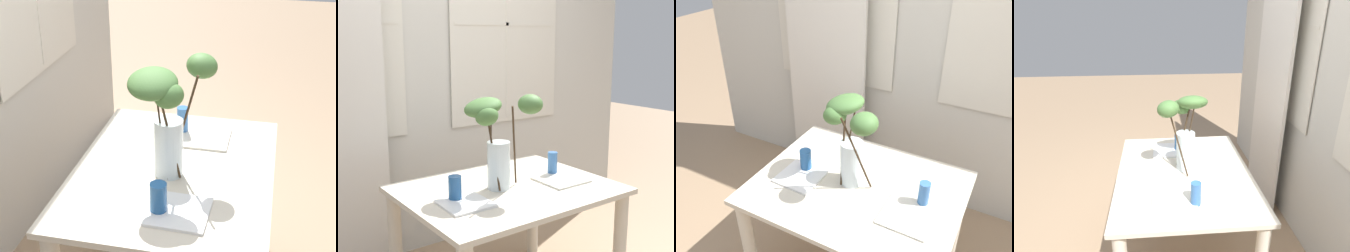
{
  "view_description": "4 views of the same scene",
  "coord_description": "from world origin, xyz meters",
  "views": [
    {
      "loc": [
        -2.03,
        -0.42,
        2.0
      ],
      "look_at": [
        -0.06,
        0.02,
        0.99
      ],
      "focal_mm": 54.93,
      "sensor_mm": 36.0,
      "label": 1
    },
    {
      "loc": [
        -1.46,
        -1.98,
        1.6
      ],
      "look_at": [
        -0.03,
        -0.02,
        1.11
      ],
      "focal_mm": 47.91,
      "sensor_mm": 36.0,
      "label": 2
    },
    {
      "loc": [
        0.68,
        -1.43,
        2.07
      ],
      "look_at": [
        -0.08,
        -0.02,
        1.13
      ],
      "focal_mm": 37.7,
      "sensor_mm": 36.0,
      "label": 3
    },
    {
      "loc": [
        1.79,
        -0.17,
        1.79
      ],
      "look_at": [
        -0.07,
        -0.01,
        1.05
      ],
      "focal_mm": 31.26,
      "sensor_mm": 36.0,
      "label": 4
    }
  ],
  "objects": [
    {
      "name": "drinking_glass_blue_left",
      "position": [
        -0.35,
        -0.01,
        0.81
      ],
      "size": [
        0.07,
        0.07,
        0.14
      ],
      "primitive_type": "cylinder",
      "color": "#235693",
      "rests_on": "dining_table"
    },
    {
      "name": "plate_square_left",
      "position": [
        -0.34,
        -0.09,
        0.74
      ],
      "size": [
        0.26,
        0.26,
        0.01
      ],
      "primitive_type": "cube",
      "rotation": [
        0.0,
        0.0,
        -0.03
      ],
      "color": "white",
      "rests_on": "dining_table"
    },
    {
      "name": "plate_square_right",
      "position": [
        0.34,
        -0.09,
        0.74
      ],
      "size": [
        0.27,
        0.27,
        0.01
      ],
      "primitive_type": "cube",
      "rotation": [
        0.0,
        0.0,
        -0.01
      ],
      "color": "silver",
      "rests_on": "dining_table"
    },
    {
      "name": "back_wall_with_windows",
      "position": [
        0.0,
        1.03,
        1.33
      ],
      "size": [
        4.01,
        0.14,
        2.62
      ],
      "color": "beige",
      "rests_on": "ground"
    },
    {
      "name": "vase_with_branches",
      "position": [
        -0.06,
        0.01,
        1.06
      ],
      "size": [
        0.46,
        0.43,
        0.56
      ],
      "color": "silver",
      "rests_on": "dining_table"
    },
    {
      "name": "drinking_glass_blue_right",
      "position": [
        0.38,
        0.03,
        0.81
      ],
      "size": [
        0.06,
        0.06,
        0.14
      ],
      "primitive_type": "cylinder",
      "color": "#386BAD",
      "rests_on": "dining_table"
    },
    {
      "name": "dining_table",
      "position": [
        0.0,
        0.0,
        0.6
      ],
      "size": [
        1.18,
        0.92,
        0.74
      ],
      "color": "beige",
      "rests_on": "ground"
    }
  ]
}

